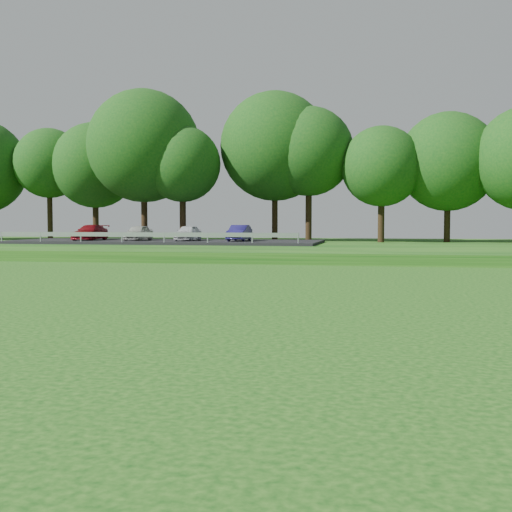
# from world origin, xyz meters

# --- Properties ---
(berm) EXTENTS (130.00, 30.00, 0.60)m
(berm) POSITION_xyz_m (0.00, 34.00, 0.30)
(berm) COLOR #0B3C0E
(berm) RESTS_ON ground
(treeline) EXTENTS (104.00, 7.00, 15.00)m
(treeline) POSITION_xyz_m (0.00, 38.00, 8.10)
(treeline) COLOR #0F4413
(treeline) RESTS_ON berm
(parking_lot) EXTENTS (24.00, 9.00, 1.38)m
(parking_lot) POSITION_xyz_m (-24.25, 32.78, 0.98)
(parking_lot) COLOR black
(parking_lot) RESTS_ON berm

